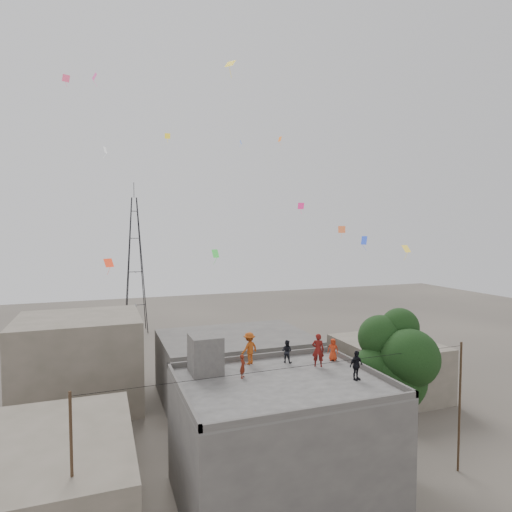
{
  "coord_description": "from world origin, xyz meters",
  "views": [
    {
      "loc": [
        -8.26,
        -19.12,
        13.57
      ],
      "look_at": [
        -0.43,
        2.42,
        12.23
      ],
      "focal_mm": 30.0,
      "sensor_mm": 36.0,
      "label": 1
    }
  ],
  "objects_px": {
    "stair_head_box": "(205,354)",
    "person_red_adult": "(318,350)",
    "tree": "(396,363)",
    "person_dark_adult": "(356,365)",
    "transmission_tower": "(135,265)"
  },
  "relations": [
    {
      "from": "stair_head_box",
      "to": "person_red_adult",
      "type": "relative_size",
      "value": 1.09
    },
    {
      "from": "tree",
      "to": "person_red_adult",
      "type": "bearing_deg",
      "value": 168.34
    },
    {
      "from": "stair_head_box",
      "to": "person_red_adult",
      "type": "distance_m",
      "value": 6.18
    },
    {
      "from": "tree",
      "to": "transmission_tower",
      "type": "distance_m",
      "value": 41.12
    },
    {
      "from": "person_red_adult",
      "to": "stair_head_box",
      "type": "bearing_deg",
      "value": 19.25
    },
    {
      "from": "transmission_tower",
      "to": "person_dark_adult",
      "type": "distance_m",
      "value": 41.82
    },
    {
      "from": "person_red_adult",
      "to": "person_dark_adult",
      "type": "relative_size",
      "value": 1.24
    },
    {
      "from": "transmission_tower",
      "to": "person_red_adult",
      "type": "bearing_deg",
      "value": -79.85
    },
    {
      "from": "stair_head_box",
      "to": "person_dark_adult",
      "type": "bearing_deg",
      "value": -28.02
    },
    {
      "from": "tree",
      "to": "person_red_adult",
      "type": "xyz_separation_m",
      "value": [
        -4.48,
        0.92,
        0.91
      ]
    },
    {
      "from": "tree",
      "to": "person_dark_adult",
      "type": "bearing_deg",
      "value": -156.08
    },
    {
      "from": "transmission_tower",
      "to": "person_dark_adult",
      "type": "xyz_separation_m",
      "value": [
        7.66,
        -41.05,
        -2.23
      ]
    },
    {
      "from": "stair_head_box",
      "to": "transmission_tower",
      "type": "distance_m",
      "value": 37.46
    },
    {
      "from": "stair_head_box",
      "to": "tree",
      "type": "bearing_deg",
      "value": -10.74
    },
    {
      "from": "tree",
      "to": "person_red_adult",
      "type": "relative_size",
      "value": 4.97
    }
  ]
}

